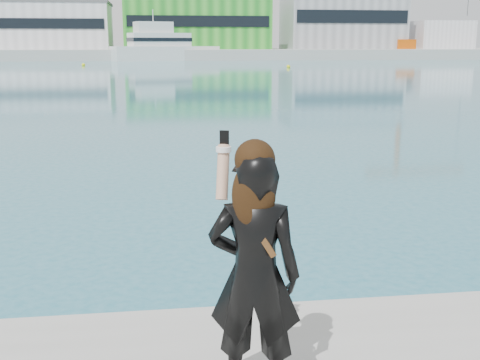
# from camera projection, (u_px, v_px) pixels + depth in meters

# --- Properties ---
(far_quay) EXTENTS (320.00, 40.00, 2.00)m
(far_quay) POSITION_uv_depth(u_px,v_px,m) (159.00, 54.00, 130.08)
(far_quay) COLOR #9E9E99
(far_quay) RESTS_ON ground
(warehouse_white) EXTENTS (24.48, 15.35, 9.50)m
(warehouse_white) POSITION_uv_depth(u_px,v_px,m) (51.00, 26.00, 123.94)
(warehouse_white) COLOR silver
(warehouse_white) RESTS_ON far_quay
(warehouse_green) EXTENTS (30.60, 16.36, 10.50)m
(warehouse_green) POSITION_uv_depth(u_px,v_px,m) (196.00, 24.00, 127.80)
(warehouse_green) COLOR #228A24
(warehouse_green) RESTS_ON far_quay
(warehouse_grey_right) EXTENTS (25.50, 15.35, 12.50)m
(warehouse_grey_right) POSITION_uv_depth(u_px,v_px,m) (342.00, 20.00, 131.81)
(warehouse_grey_right) COLOR gray
(warehouse_grey_right) RESTS_ON far_quay
(ancillary_shed) EXTENTS (12.00, 10.00, 6.00)m
(ancillary_shed) POSITION_uv_depth(u_px,v_px,m) (440.00, 35.00, 133.53)
(ancillary_shed) COLOR silver
(ancillary_shed) RESTS_ON far_quay
(flagpole_right) EXTENTS (1.28, 0.16, 8.00)m
(flagpole_right) POSITION_uv_depth(u_px,v_px,m) (267.00, 27.00, 123.08)
(flagpole_right) COLOR silver
(flagpole_right) RESTS_ON far_quay
(motor_yacht) EXTENTS (20.56, 11.43, 9.25)m
(motor_yacht) POSITION_uv_depth(u_px,v_px,m) (162.00, 47.00, 112.00)
(motor_yacht) COLOR silver
(motor_yacht) RESTS_ON ground
(buoy_near) EXTENTS (0.50, 0.50, 0.50)m
(buoy_near) POSITION_uv_depth(u_px,v_px,m) (288.00, 68.00, 79.62)
(buoy_near) COLOR yellow
(buoy_near) RESTS_ON ground
(buoy_far) EXTENTS (0.50, 0.50, 0.50)m
(buoy_far) POSITION_uv_depth(u_px,v_px,m) (83.00, 66.00, 86.19)
(buoy_far) COLOR yellow
(buoy_far) RESTS_ON ground
(woman) EXTENTS (0.70, 0.54, 1.78)m
(woman) POSITION_uv_depth(u_px,v_px,m) (254.00, 268.00, 3.93)
(woman) COLOR black
(woman) RESTS_ON near_quay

